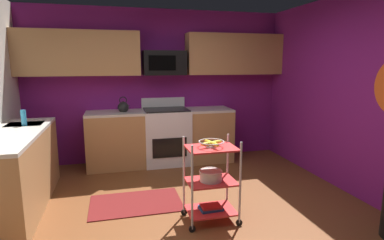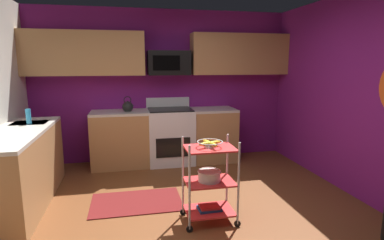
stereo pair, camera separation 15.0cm
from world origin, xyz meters
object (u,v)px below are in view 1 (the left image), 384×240
at_px(rolling_cart, 211,181).
at_px(fruit_bowl, 211,143).
at_px(microwave, 164,63).
at_px(oven_range, 166,136).
at_px(dish_soap_bottle, 24,118).
at_px(mixing_bowl_large, 211,175).
at_px(book_stack, 211,207).
at_px(kettle, 123,107).

xyz_separation_m(rolling_cart, fruit_bowl, (0.00, 0.00, 0.42)).
bearing_deg(microwave, rolling_cart, -86.83).
distance_m(oven_range, fruit_bowl, 2.17).
bearing_deg(rolling_cart, dish_soap_bottle, 148.98).
distance_m(fruit_bowl, mixing_bowl_large, 0.36).
bearing_deg(microwave, dish_soap_bottle, -153.33).
height_order(microwave, book_stack, microwave).
bearing_deg(oven_range, mixing_bowl_large, -86.77).
distance_m(microwave, kettle, 1.00).
bearing_deg(oven_range, rolling_cart, -86.69).
xyz_separation_m(oven_range, microwave, (-0.00, 0.10, 1.22)).
xyz_separation_m(rolling_cart, book_stack, (0.00, 0.00, -0.30)).
bearing_deg(mixing_bowl_large, fruit_bowl, 0.00).
bearing_deg(kettle, dish_soap_bottle, -145.25).
height_order(rolling_cart, book_stack, rolling_cart).
distance_m(rolling_cart, fruit_bowl, 0.42).
bearing_deg(rolling_cart, oven_range, 93.31).
distance_m(oven_range, kettle, 0.87).
bearing_deg(microwave, mixing_bowl_large, -86.91).
xyz_separation_m(rolling_cart, mixing_bowl_large, (-0.00, 0.00, 0.07)).
height_order(oven_range, microwave, microwave).
xyz_separation_m(oven_range, fruit_bowl, (0.12, -2.13, 0.40)).
xyz_separation_m(mixing_bowl_large, book_stack, (0.00, -0.00, -0.37)).
height_order(fruit_bowl, mixing_bowl_large, fruit_bowl).
distance_m(oven_range, mixing_bowl_large, 2.13).
relative_size(mixing_bowl_large, dish_soap_bottle, 1.26).
relative_size(fruit_bowl, mixing_bowl_large, 1.08).
height_order(book_stack, dish_soap_bottle, dish_soap_bottle).
height_order(book_stack, kettle, kettle).
relative_size(fruit_bowl, book_stack, 1.07).
bearing_deg(mixing_bowl_large, book_stack, -0.00).
bearing_deg(rolling_cart, fruit_bowl, 90.00).
height_order(rolling_cart, mixing_bowl_large, rolling_cart).
relative_size(rolling_cart, dish_soap_bottle, 4.57).
xyz_separation_m(oven_range, mixing_bowl_large, (0.12, -2.13, 0.04)).
bearing_deg(mixing_bowl_large, rolling_cart, -0.00).
height_order(rolling_cart, fruit_bowl, rolling_cart).
bearing_deg(oven_range, kettle, -179.68).
relative_size(microwave, book_stack, 2.76).
distance_m(oven_range, rolling_cart, 2.13).
height_order(microwave, mixing_bowl_large, microwave).
height_order(oven_range, book_stack, oven_range).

